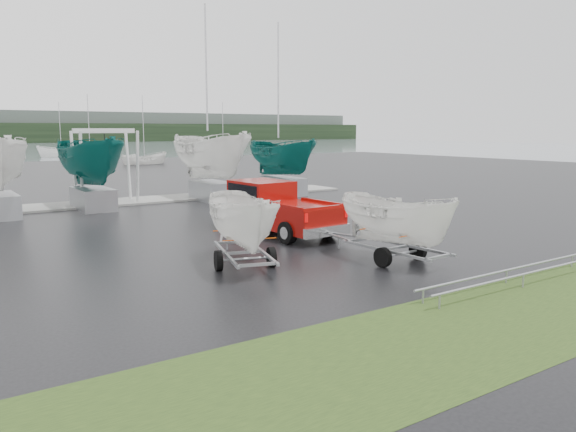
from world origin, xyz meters
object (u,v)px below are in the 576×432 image
Objects in this scene: trailer_hitched at (398,176)px; pickup_truck at (272,206)px; boat_hoist at (105,155)px; trailer_parked at (243,175)px.

pickup_truck is at bearing 90.00° from trailer_hitched.
boat_hoist is at bearing 96.63° from trailer_hitched.
trailer_parked is at bearing -92.95° from boat_hoist.
trailer_hitched reaches higher than boat_hoist.
trailer_parked is (-4.22, 2.07, 0.11)m from trailer_hitched.
trailer_hitched is (0.39, -6.52, 1.61)m from pickup_truck.
boat_hoist is (-2.96, 12.34, 1.62)m from pickup_truck.
trailer_parked reaches higher than pickup_truck.
trailer_parked is at bearing -134.14° from pickup_truck.
trailer_hitched is at bearing -9.40° from trailer_parked.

